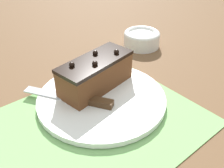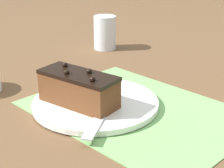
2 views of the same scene
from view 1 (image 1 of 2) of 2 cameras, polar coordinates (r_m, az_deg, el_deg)
name	(u,v)px [view 1 (image 1 of 2)]	position (r m, az deg, el deg)	size (l,w,h in m)	color
ground_plane	(85,130)	(0.52, -5.83, -9.85)	(3.00, 3.00, 0.00)	brown
placemat_woven	(85,129)	(0.52, -5.84, -9.69)	(0.46, 0.34, 0.00)	#7AB266
cake_plate	(102,98)	(0.57, -2.28, -3.11)	(0.28, 0.28, 0.01)	white
chocolate_cake	(96,73)	(0.58, -3.57, 2.33)	(0.19, 0.10, 0.08)	brown
serving_knife	(82,99)	(0.56, -6.45, -3.34)	(0.12, 0.19, 0.01)	#472D19
small_bowl	(142,38)	(0.81, 6.48, 9.86)	(0.11, 0.11, 0.05)	white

